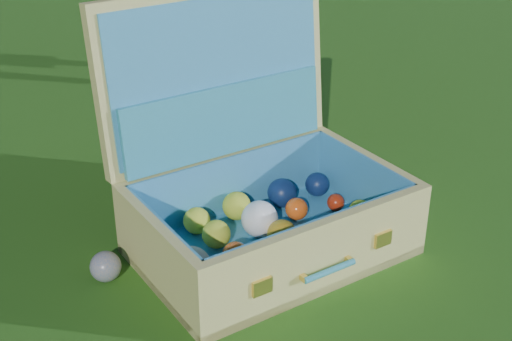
% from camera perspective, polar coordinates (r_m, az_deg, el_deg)
% --- Properties ---
extents(ground, '(60.00, 60.00, 0.00)m').
position_cam_1_polar(ground, '(1.86, -0.08, -3.33)').
color(ground, '#215114').
rests_on(ground, ground).
extents(stray_ball, '(0.07, 0.07, 0.07)m').
position_cam_1_polar(stray_ball, '(1.63, -11.95, -7.52)').
color(stray_ball, '#395C96').
rests_on(stray_ball, ground).
extents(suitcase, '(0.66, 0.56, 0.58)m').
position_cam_1_polar(suitcase, '(1.68, -0.38, -0.63)').
color(suitcase, '#D0C470').
rests_on(suitcase, ground).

